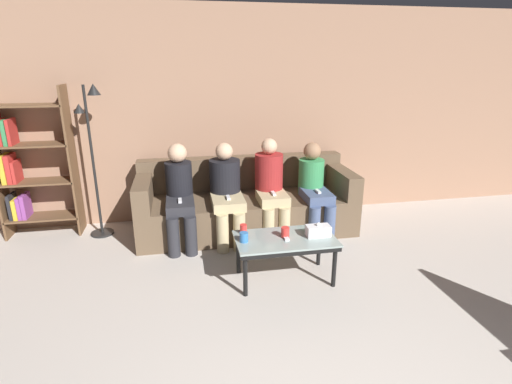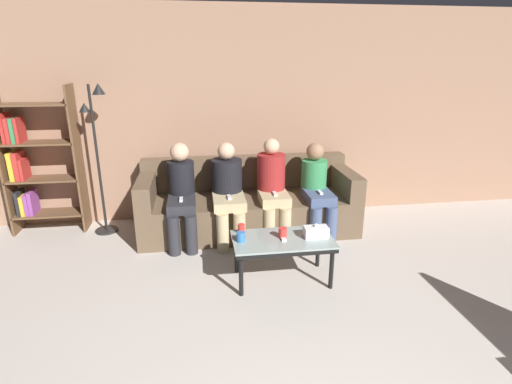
{
  "view_description": "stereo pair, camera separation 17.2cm",
  "coord_description": "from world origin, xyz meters",
  "views": [
    {
      "loc": [
        -0.73,
        -0.77,
        1.97
      ],
      "look_at": [
        0.0,
        3.04,
        0.68
      ],
      "focal_mm": 28.0,
      "sensor_mm": 36.0,
      "label": 1
    },
    {
      "loc": [
        -0.56,
        -0.8,
        1.97
      ],
      "look_at": [
        0.0,
        3.04,
        0.68
      ],
      "focal_mm": 28.0,
      "sensor_mm": 36.0,
      "label": 2
    }
  ],
  "objects": [
    {
      "name": "wall_back",
      "position": [
        0.0,
        4.22,
        1.3
      ],
      "size": [
        12.0,
        0.06,
        2.6
      ],
      "color": "#9E755B",
      "rests_on": "ground_plane"
    },
    {
      "name": "couch",
      "position": [
        0.0,
        3.69,
        0.31
      ],
      "size": [
        2.52,
        0.91,
        0.83
      ],
      "color": "brown",
      "rests_on": "ground_plane"
    },
    {
      "name": "coffee_table",
      "position": [
        0.16,
        2.44,
        0.38
      ],
      "size": [
        0.91,
        0.51,
        0.43
      ],
      "color": "#8C9E99",
      "rests_on": "ground_plane"
    },
    {
      "name": "cup_near_left",
      "position": [
        0.16,
        2.46,
        0.47
      ],
      "size": [
        0.08,
        0.08,
        0.1
      ],
      "color": "red",
      "rests_on": "coffee_table"
    },
    {
      "name": "cup_near_right",
      "position": [
        -0.23,
        2.43,
        0.47
      ],
      "size": [
        0.08,
        0.08,
        0.09
      ],
      "color": "#3372BF",
      "rests_on": "coffee_table"
    },
    {
      "name": "cup_far_center",
      "position": [
        -0.2,
        2.62,
        0.47
      ],
      "size": [
        0.06,
        0.06,
        0.09
      ],
      "color": "red",
      "rests_on": "coffee_table"
    },
    {
      "name": "tissue_box",
      "position": [
        0.46,
        2.43,
        0.48
      ],
      "size": [
        0.22,
        0.12,
        0.13
      ],
      "color": "white",
      "rests_on": "coffee_table"
    },
    {
      "name": "game_remote",
      "position": [
        0.16,
        2.44,
        0.44
      ],
      "size": [
        0.04,
        0.15,
        0.02
      ],
      "color": "white",
      "rests_on": "coffee_table"
    },
    {
      "name": "bookshelf",
      "position": [
        -2.46,
        3.99,
        0.84
      ],
      "size": [
        0.82,
        0.32,
        1.72
      ],
      "color": "brown",
      "rests_on": "ground_plane"
    },
    {
      "name": "standing_lamp",
      "position": [
        -1.69,
        3.85,
        1.06
      ],
      "size": [
        0.31,
        0.26,
        1.73
      ],
      "color": "black",
      "rests_on": "ground_plane"
    },
    {
      "name": "seated_person_left_end",
      "position": [
        -0.77,
        3.46,
        0.59
      ],
      "size": [
        0.31,
        0.69,
        1.11
      ],
      "color": "#28282D",
      "rests_on": "ground_plane"
    },
    {
      "name": "seated_person_mid_left",
      "position": [
        -0.26,
        3.47,
        0.59
      ],
      "size": [
        0.35,
        0.71,
        1.09
      ],
      "color": "tan",
      "rests_on": "ground_plane"
    },
    {
      "name": "seated_person_mid_right",
      "position": [
        0.26,
        3.49,
        0.6
      ],
      "size": [
        0.32,
        0.63,
        1.12
      ],
      "color": "tan",
      "rests_on": "ground_plane"
    },
    {
      "name": "seated_person_right_end",
      "position": [
        0.77,
        3.46,
        0.57
      ],
      "size": [
        0.31,
        0.66,
        1.06
      ],
      "color": "#47567A",
      "rests_on": "ground_plane"
    }
  ]
}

